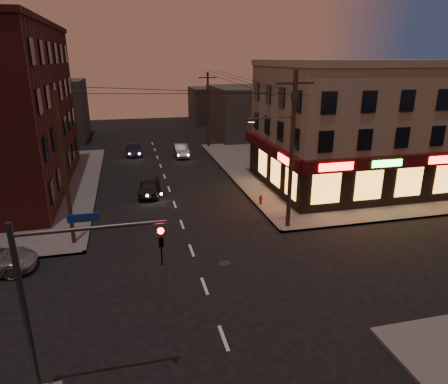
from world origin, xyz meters
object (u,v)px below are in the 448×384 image
object	(u,v)px
fire_hydrant	(261,199)
sedan_far	(134,149)
sedan_mid	(181,150)
sedan_near	(149,187)

from	to	relation	value
fire_hydrant	sedan_far	bearing A→B (deg)	114.49
sedan_mid	fire_hydrant	size ratio (longest dim) A/B	6.03
fire_hydrant	sedan_mid	bearing A→B (deg)	101.83
fire_hydrant	sedan_near	bearing A→B (deg)	150.46
sedan_mid	sedan_far	world-z (taller)	sedan_mid
sedan_near	sedan_mid	world-z (taller)	sedan_mid
sedan_mid	fire_hydrant	distance (m)	17.97
sedan_mid	fire_hydrant	xyz separation A→B (m)	(3.69, -17.59, -0.17)
sedan_mid	sedan_near	bearing A→B (deg)	-110.24
sedan_near	sedan_far	xyz separation A→B (m)	(-0.82, 15.03, -0.04)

